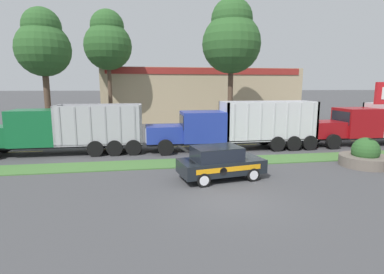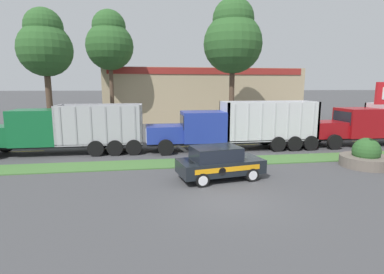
% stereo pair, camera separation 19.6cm
% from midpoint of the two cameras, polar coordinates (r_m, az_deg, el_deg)
% --- Properties ---
extents(ground_plane, '(600.00, 600.00, 0.00)m').
position_cam_midpoint_polar(ground_plane, '(12.69, 7.68, -11.76)').
color(ground_plane, '#474749').
extents(grass_verge, '(120.00, 2.11, 0.06)m').
position_cam_midpoint_polar(grass_verge, '(18.36, 2.27, -4.80)').
color(grass_verge, '#477538').
rests_on(grass_verge, ground_plane).
extents(centre_line_2, '(2.40, 0.14, 0.01)m').
position_cam_midpoint_polar(centre_line_2, '(24.47, -28.84, -2.40)').
color(centre_line_2, yellow).
rests_on(centre_line_2, ground_plane).
extents(centre_line_3, '(2.40, 0.14, 0.01)m').
position_cam_midpoint_polar(centre_line_3, '(23.17, -16.19, -2.19)').
color(centre_line_3, yellow).
rests_on(centre_line_3, ground_plane).
extents(centre_line_4, '(2.40, 0.14, 0.01)m').
position_cam_midpoint_polar(centre_line_4, '(23.08, -2.78, -1.85)').
color(centre_line_4, yellow).
rests_on(centre_line_4, ground_plane).
extents(centre_line_5, '(2.40, 0.14, 0.01)m').
position_cam_midpoint_polar(centre_line_5, '(24.23, 10.03, -1.43)').
color(centre_line_5, yellow).
rests_on(centre_line_5, ground_plane).
extents(centre_line_6, '(2.40, 0.14, 0.01)m').
position_cam_midpoint_polar(centre_line_6, '(26.46, 21.17, -1.01)').
color(centre_line_6, yellow).
rests_on(centre_line_6, ground_plane).
extents(centre_line_7, '(2.40, 0.14, 0.01)m').
position_cam_midpoint_polar(centre_line_7, '(29.51, 30.31, -0.64)').
color(centre_line_7, yellow).
rests_on(centre_line_7, ground_plane).
extents(dump_truck_lead, '(12.40, 2.68, 3.50)m').
position_cam_midpoint_polar(dump_truck_lead, '(21.82, 5.90, 1.54)').
color(dump_truck_lead, black).
rests_on(dump_truck_lead, ground_plane).
extents(dump_truck_trail, '(10.71, 2.63, 3.36)m').
position_cam_midpoint_polar(dump_truck_trail, '(22.41, -24.92, 1.03)').
color(dump_truck_trail, black).
rests_on(dump_truck_trail, ground_plane).
extents(dump_truck_far_right, '(12.00, 2.74, 3.55)m').
position_cam_midpoint_polar(dump_truck_far_right, '(27.53, 31.10, 1.87)').
color(dump_truck_far_right, black).
rests_on(dump_truck_far_right, ground_plane).
extents(rally_car, '(4.46, 2.59, 1.70)m').
position_cam_midpoint_polar(rally_car, '(15.07, 5.51, -4.81)').
color(rally_car, black).
rests_on(rally_car, ground_plane).
extents(stone_planter, '(2.79, 2.79, 1.68)m').
position_cam_midpoint_polar(stone_planter, '(20.17, 30.43, -3.26)').
color(stone_planter, '#6B6056').
rests_on(stone_planter, ground_plane).
extents(traffic_cone, '(0.51, 0.51, 0.52)m').
position_cam_midpoint_polar(traffic_cone, '(17.03, 3.44, -5.19)').
color(traffic_cone, black).
rests_on(traffic_cone, ground_plane).
extents(store_building_backdrop, '(25.88, 12.10, 6.90)m').
position_cam_midpoint_polar(store_building_backdrop, '(43.95, 1.61, 8.18)').
color(store_building_backdrop, tan).
rests_on(store_building_backdrop, ground_plane).
extents(tree_behind_left, '(5.19, 5.19, 12.83)m').
position_cam_midpoint_polar(tree_behind_left, '(35.74, -15.27, 17.10)').
color(tree_behind_left, brown).
rests_on(tree_behind_left, ground_plane).
extents(tree_behind_centre, '(4.82, 4.82, 11.48)m').
position_cam_midpoint_polar(tree_behind_centre, '(31.08, -26.06, 15.54)').
color(tree_behind_centre, brown).
rests_on(tree_behind_centre, ground_plane).
extents(tree_behind_right, '(5.93, 5.93, 13.27)m').
position_cam_midpoint_polar(tree_behind_right, '(31.96, 7.98, 18.18)').
color(tree_behind_right, brown).
rests_on(tree_behind_right, ground_plane).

